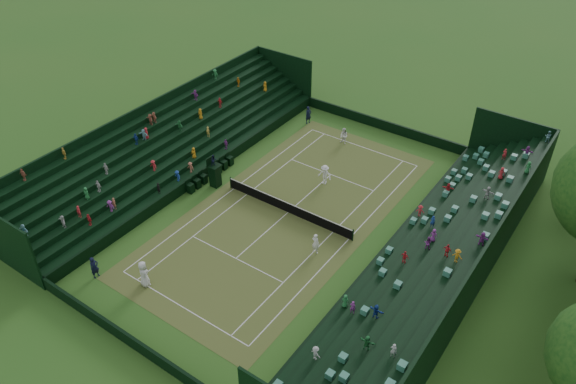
# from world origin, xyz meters

# --- Properties ---
(ground) EXTENTS (160.00, 160.00, 0.00)m
(ground) POSITION_xyz_m (0.00, 0.00, 0.00)
(ground) COLOR #2E651F
(ground) RESTS_ON ground
(court_surface) EXTENTS (12.97, 26.77, 0.01)m
(court_surface) POSITION_xyz_m (0.00, 0.00, 0.01)
(court_surface) COLOR #3A6722
(court_surface) RESTS_ON ground
(perimeter_wall_north) EXTENTS (17.17, 0.20, 1.00)m
(perimeter_wall_north) POSITION_xyz_m (0.00, 15.88, 0.50)
(perimeter_wall_north) COLOR black
(perimeter_wall_north) RESTS_ON ground
(perimeter_wall_south) EXTENTS (17.17, 0.20, 1.00)m
(perimeter_wall_south) POSITION_xyz_m (0.00, -15.88, 0.50)
(perimeter_wall_south) COLOR black
(perimeter_wall_south) RESTS_ON ground
(perimeter_wall_east) EXTENTS (0.20, 31.77, 1.00)m
(perimeter_wall_east) POSITION_xyz_m (8.48, 0.00, 0.50)
(perimeter_wall_east) COLOR black
(perimeter_wall_east) RESTS_ON ground
(perimeter_wall_west) EXTENTS (0.20, 31.77, 1.00)m
(perimeter_wall_west) POSITION_xyz_m (-8.48, 0.00, 0.50)
(perimeter_wall_west) COLOR black
(perimeter_wall_west) RESTS_ON ground
(north_grandstand) EXTENTS (6.60, 32.00, 4.90)m
(north_grandstand) POSITION_xyz_m (12.66, 0.00, 1.55)
(north_grandstand) COLOR black
(north_grandstand) RESTS_ON ground
(south_grandstand) EXTENTS (6.60, 32.00, 4.90)m
(south_grandstand) POSITION_xyz_m (-12.66, 0.00, 1.55)
(south_grandstand) COLOR black
(south_grandstand) RESTS_ON ground
(tennis_net) EXTENTS (11.67, 0.10, 1.06)m
(tennis_net) POSITION_xyz_m (0.00, 0.00, 0.53)
(tennis_net) COLOR black
(tennis_net) RESTS_ON ground
(umpire_chair) EXTENTS (0.95, 0.95, 2.99)m
(umpire_chair) POSITION_xyz_m (-7.04, -0.47, 1.28)
(umpire_chair) COLOR black
(umpire_chair) RESTS_ON ground
(courtside_chairs) EXTENTS (0.53, 5.50, 1.15)m
(courtside_chairs) POSITION_xyz_m (-8.09, 0.12, 0.44)
(courtside_chairs) COLOR black
(courtside_chairs) RESTS_ON ground
(player_near_west) EXTENTS (1.14, 0.92, 2.01)m
(player_near_west) POSITION_xyz_m (-3.31, -11.84, 1.01)
(player_near_west) COLOR silver
(player_near_west) RESTS_ON ground
(player_near_east) EXTENTS (0.62, 0.42, 1.68)m
(player_near_east) POSITION_xyz_m (4.22, -2.62, 0.84)
(player_near_east) COLOR white
(player_near_east) RESTS_ON ground
(player_far_west) EXTENTS (0.88, 0.75, 1.59)m
(player_far_west) POSITION_xyz_m (-1.74, 11.44, 0.79)
(player_far_west) COLOR white
(player_far_west) RESTS_ON ground
(player_far_east) EXTENTS (1.21, 0.77, 1.79)m
(player_far_east) POSITION_xyz_m (0.23, 4.96, 0.90)
(player_far_east) COLOR white
(player_far_east) RESTS_ON ground
(line_judge_north) EXTENTS (0.63, 0.76, 1.79)m
(line_judge_north) POSITION_xyz_m (-6.57, 12.80, 0.89)
(line_judge_north) COLOR black
(line_judge_north) RESTS_ON ground
(line_judge_south) EXTENTS (0.43, 0.63, 1.69)m
(line_judge_south) POSITION_xyz_m (-6.62, -13.22, 0.85)
(line_judge_south) COLOR black
(line_judge_south) RESTS_ON ground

